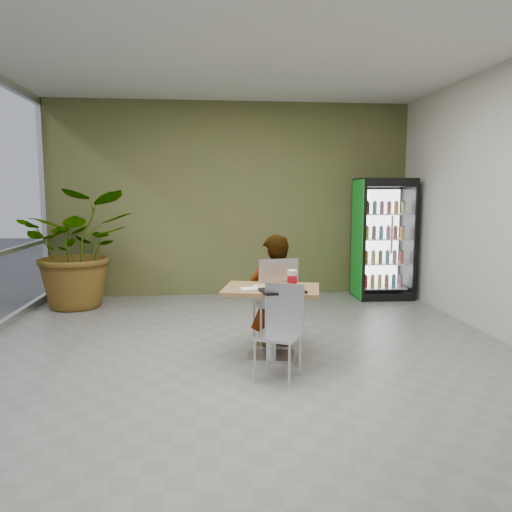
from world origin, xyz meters
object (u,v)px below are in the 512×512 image
object	(u,v)px
chair_near	(281,323)
dining_table	(272,308)
seated_woman	(274,303)
cafeteria_tray	(282,291)
potted_plant	(79,249)
soda_cup	(292,279)
chair_far	(276,294)
beverage_fridge	(383,239)

from	to	relation	value
chair_near	dining_table	bearing A→B (deg)	120.09
seated_woman	cafeteria_tray	bearing A→B (deg)	81.45
potted_plant	dining_table	bearing A→B (deg)	-46.21
seated_woman	soda_cup	distance (m)	0.65
dining_table	potted_plant	world-z (taller)	potted_plant
chair_far	seated_woman	distance (m)	0.12
chair_near	beverage_fridge	size ratio (longest dim) A/B	0.45
cafeteria_tray	potted_plant	xyz separation A→B (m)	(-2.63, 2.91, 0.12)
dining_table	chair_near	bearing A→B (deg)	-87.20
chair_far	potted_plant	size ratio (longest dim) A/B	0.57
beverage_fridge	dining_table	bearing A→B (deg)	-125.68
chair_near	chair_far	bearing A→B (deg)	112.26
chair_far	soda_cup	bearing A→B (deg)	94.95
dining_table	chair_far	distance (m)	0.46
soda_cup	beverage_fridge	bearing A→B (deg)	55.32
chair_near	potted_plant	world-z (taller)	potted_plant
cafeteria_tray	chair_far	bearing A→B (deg)	86.98
chair_far	cafeteria_tray	world-z (taller)	chair_far
chair_far	potted_plant	distance (m)	3.48
dining_table	potted_plant	xyz separation A→B (m)	(-2.56, 2.67, 0.35)
chair_near	cafeteria_tray	world-z (taller)	chair_near
seated_woman	beverage_fridge	xyz separation A→B (m)	(2.12, 2.37, 0.49)
seated_woman	soda_cup	bearing A→B (deg)	95.06
chair_near	seated_woman	bearing A→B (deg)	113.24
cafeteria_tray	potted_plant	size ratio (longest dim) A/B	0.23
chair_far	seated_woman	size ratio (longest dim) A/B	0.64
chair_far	dining_table	bearing A→B (deg)	69.60
chair_far	seated_woman	bearing A→B (deg)	-83.98
cafeteria_tray	dining_table	bearing A→B (deg)	106.16
chair_near	beverage_fridge	world-z (taller)	beverage_fridge
soda_cup	beverage_fridge	distance (m)	3.53
beverage_fridge	soda_cup	bearing A→B (deg)	-122.66
dining_table	beverage_fridge	size ratio (longest dim) A/B	0.56
beverage_fridge	chair_far	bearing A→B (deg)	-128.98
soda_cup	beverage_fridge	world-z (taller)	beverage_fridge
chair_near	cafeteria_tray	xyz separation A→B (m)	(0.05, 0.26, 0.26)
beverage_fridge	potted_plant	size ratio (longest dim) A/B	1.10
chair_far	seated_woman	xyz separation A→B (m)	(-0.01, 0.05, -0.11)
potted_plant	cafeteria_tray	bearing A→B (deg)	-47.94
chair_near	seated_woman	xyz separation A→B (m)	(0.07, 1.00, -0.03)
dining_table	cafeteria_tray	xyz separation A→B (m)	(0.07, -0.25, 0.23)
chair_near	potted_plant	xyz separation A→B (m)	(-2.58, 3.17, 0.38)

